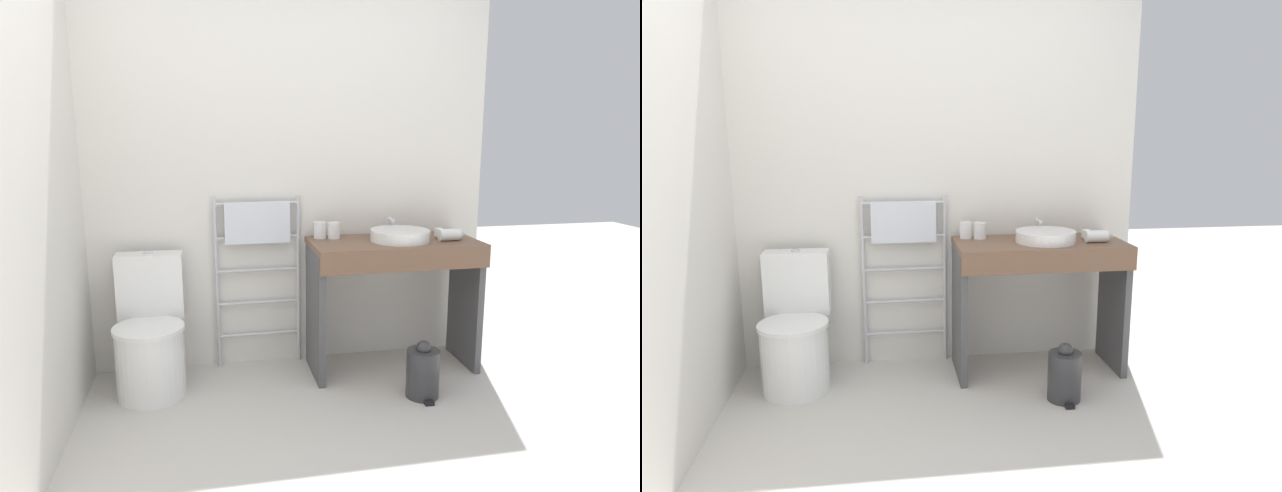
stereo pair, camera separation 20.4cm
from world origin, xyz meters
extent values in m
cube|color=silver|center=(0.00, 1.59, 1.32)|extent=(2.62, 0.12, 2.63)
cube|color=silver|center=(-1.25, 0.77, 1.32)|extent=(0.12, 2.26, 2.63)
cylinder|color=white|center=(-0.83, 1.16, 0.20)|extent=(0.38, 0.38, 0.39)
cylinder|color=white|center=(-0.83, 1.16, 0.40)|extent=(0.39, 0.39, 0.02)
cube|color=white|center=(-0.83, 1.41, 0.58)|extent=(0.38, 0.16, 0.38)
cylinder|color=silver|center=(-0.83, 1.41, 0.78)|extent=(0.05, 0.05, 0.01)
cylinder|color=silver|center=(-0.43, 1.50, 0.54)|extent=(0.02, 0.02, 1.08)
cylinder|color=silver|center=(0.08, 1.50, 0.54)|extent=(0.02, 0.02, 1.08)
cylinder|color=silver|center=(-0.18, 1.50, 0.20)|extent=(0.51, 0.02, 0.02)
cylinder|color=silver|center=(-0.18, 1.50, 0.41)|extent=(0.51, 0.02, 0.02)
cylinder|color=silver|center=(-0.18, 1.50, 0.62)|extent=(0.51, 0.02, 0.02)
cylinder|color=silver|center=(-0.18, 1.50, 0.83)|extent=(0.51, 0.02, 0.02)
cylinder|color=silver|center=(-0.18, 1.50, 1.04)|extent=(0.51, 0.02, 0.02)
cube|color=silver|center=(-0.18, 1.47, 0.92)|extent=(0.40, 0.04, 0.25)
cube|color=brown|center=(0.63, 1.26, 0.80)|extent=(1.02, 0.50, 0.03)
cube|color=brown|center=(0.63, 1.02, 0.74)|extent=(1.02, 0.02, 0.10)
cube|color=#4C4C4F|center=(0.14, 1.26, 0.39)|extent=(0.04, 0.42, 0.79)
cube|color=#4C4C4F|center=(1.12, 1.26, 0.39)|extent=(0.04, 0.42, 0.79)
cylinder|color=white|center=(0.66, 1.24, 0.86)|extent=(0.36, 0.36, 0.07)
cylinder|color=silver|center=(0.66, 1.24, 0.89)|extent=(0.29, 0.29, 0.01)
cylinder|color=silver|center=(0.66, 1.45, 0.88)|extent=(0.02, 0.02, 0.11)
cylinder|color=silver|center=(0.66, 1.41, 0.92)|extent=(0.02, 0.09, 0.02)
cylinder|color=white|center=(0.20, 1.42, 0.87)|extent=(0.08, 0.08, 0.10)
cylinder|color=white|center=(0.29, 1.40, 0.87)|extent=(0.08, 0.08, 0.10)
cylinder|color=white|center=(0.95, 1.18, 0.86)|extent=(0.13, 0.07, 0.07)
cone|color=silver|center=(1.04, 1.18, 0.86)|extent=(0.05, 0.06, 0.06)
cube|color=white|center=(0.93, 1.26, 0.86)|extent=(0.04, 0.08, 0.05)
cylinder|color=#333335|center=(0.67, 0.84, 0.14)|extent=(0.19, 0.19, 0.27)
sphere|color=#333335|center=(0.67, 0.84, 0.29)|extent=(0.08, 0.08, 0.08)
cube|color=black|center=(0.67, 0.73, 0.01)|extent=(0.05, 0.04, 0.02)
camera|label=1|loc=(-0.50, -1.98, 1.49)|focal=32.00mm
camera|label=2|loc=(-0.30, -2.01, 1.49)|focal=32.00mm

